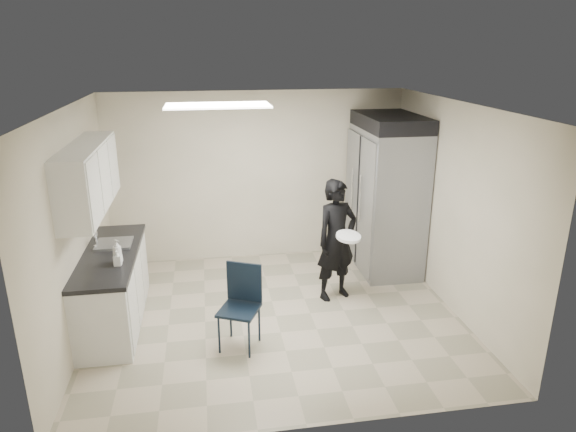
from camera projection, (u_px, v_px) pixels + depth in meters
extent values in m
plane|color=tan|center=(276.00, 316.00, 6.44)|extent=(4.50, 4.50, 0.00)
plane|color=silver|center=(274.00, 106.00, 5.60)|extent=(4.50, 4.50, 0.00)
plane|color=beige|center=(257.00, 177.00, 7.89)|extent=(4.50, 0.00, 4.50)
plane|color=beige|center=(74.00, 229.00, 5.68)|extent=(0.00, 4.00, 4.00)
plane|color=beige|center=(454.00, 209.00, 6.36)|extent=(0.00, 4.00, 4.00)
cube|color=white|center=(218.00, 105.00, 5.90)|extent=(1.20, 0.60, 0.02)
cube|color=silver|center=(113.00, 289.00, 6.19)|extent=(0.60, 1.90, 0.86)
cube|color=black|center=(109.00, 255.00, 6.04)|extent=(0.64, 1.95, 0.05)
cube|color=gray|center=(114.00, 248.00, 6.28)|extent=(0.42, 0.40, 0.14)
cylinder|color=silver|center=(96.00, 237.00, 6.20)|extent=(0.02, 0.02, 0.24)
cube|color=silver|center=(88.00, 178.00, 5.72)|extent=(0.35, 1.80, 0.75)
cube|color=black|center=(103.00, 172.00, 6.85)|extent=(0.22, 0.30, 0.35)
cube|color=yellow|center=(78.00, 232.00, 5.80)|extent=(0.00, 0.12, 0.07)
cube|color=yellow|center=(82.00, 230.00, 6.00)|extent=(0.00, 0.12, 0.07)
cube|color=gray|center=(386.00, 200.00, 7.57)|extent=(0.80, 1.35, 2.10)
cube|color=black|center=(391.00, 122.00, 7.21)|extent=(0.80, 1.35, 0.20)
cube|color=black|center=(239.00, 310.00, 5.64)|extent=(0.54, 0.54, 0.92)
imported|color=black|center=(337.00, 240.00, 6.68)|extent=(0.70, 0.58, 1.62)
cylinder|color=silver|center=(348.00, 236.00, 6.44)|extent=(0.41, 0.41, 0.04)
imported|color=silver|center=(117.00, 251.00, 5.71)|extent=(0.15, 0.15, 0.28)
imported|color=#AAA9B5|center=(117.00, 258.00, 5.66)|extent=(0.08, 0.08, 0.18)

